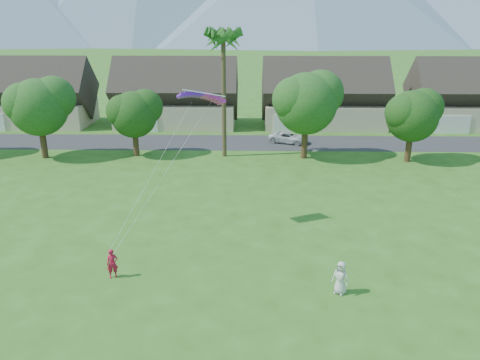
{
  "coord_description": "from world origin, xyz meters",
  "views": [
    {
      "loc": [
        0.62,
        -17.26,
        13.21
      ],
      "look_at": [
        0.0,
        10.0,
        3.8
      ],
      "focal_mm": 35.0,
      "sensor_mm": 36.0,
      "label": 1
    }
  ],
  "objects_px": {
    "parked_car": "(289,137)",
    "watcher": "(340,278)",
    "parafoil_kite": "(202,95)",
    "kite_flyer": "(112,264)"
  },
  "relations": [
    {
      "from": "watcher",
      "to": "parafoil_kite",
      "type": "height_order",
      "value": "parafoil_kite"
    },
    {
      "from": "kite_flyer",
      "to": "parafoil_kite",
      "type": "relative_size",
      "value": 0.52
    },
    {
      "from": "kite_flyer",
      "to": "parafoil_kite",
      "type": "height_order",
      "value": "parafoil_kite"
    },
    {
      "from": "kite_flyer",
      "to": "watcher",
      "type": "bearing_deg",
      "value": -27.81
    },
    {
      "from": "kite_flyer",
      "to": "parafoil_kite",
      "type": "distance_m",
      "value": 11.47
    },
    {
      "from": "kite_flyer",
      "to": "watcher",
      "type": "xyz_separation_m",
      "value": [
        11.93,
        -1.28,
        0.07
      ]
    },
    {
      "from": "kite_flyer",
      "to": "parked_car",
      "type": "xyz_separation_m",
      "value": [
        11.66,
        29.25,
        -0.2
      ]
    },
    {
      "from": "watcher",
      "to": "parafoil_kite",
      "type": "relative_size",
      "value": 0.57
    },
    {
      "from": "kite_flyer",
      "to": "parked_car",
      "type": "relative_size",
      "value": 0.37
    },
    {
      "from": "parked_car",
      "to": "watcher",
      "type": "bearing_deg",
      "value": -157.1
    }
  ]
}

